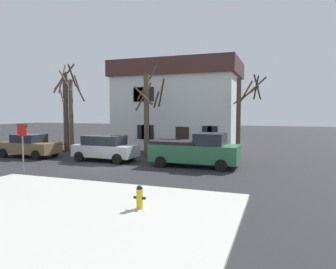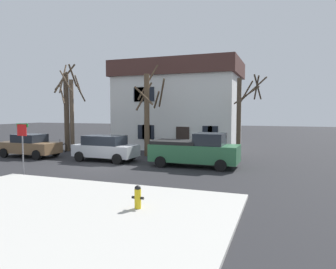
# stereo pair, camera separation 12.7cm
# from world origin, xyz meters

# --- Properties ---
(ground_plane) EXTENTS (120.00, 120.00, 0.00)m
(ground_plane) POSITION_xyz_m (0.00, 0.00, 0.00)
(ground_plane) COLOR #262628
(sidewalk_slab) EXTENTS (11.89, 7.62, 0.12)m
(sidewalk_slab) POSITION_xyz_m (3.19, -7.81, 0.06)
(sidewalk_slab) COLOR #B7B5AD
(sidewalk_slab) RESTS_ON ground_plane
(building_main) EXTENTS (11.15, 6.81, 7.81)m
(building_main) POSITION_xyz_m (1.35, 11.11, 3.98)
(building_main) COLOR white
(building_main) RESTS_ON ground_plane
(tree_bare_near) EXTENTS (2.08, 1.84, 7.47)m
(tree_bare_near) POSITION_xyz_m (-6.74, 5.50, 3.59)
(tree_bare_near) COLOR #4C3D2D
(tree_bare_near) RESTS_ON ground_plane
(tree_bare_mid) EXTENTS (2.19, 2.18, 7.36)m
(tree_bare_mid) POSITION_xyz_m (-6.36, 5.65, 3.46)
(tree_bare_mid) COLOR brown
(tree_bare_mid) RESTS_ON ground_plane
(tree_bare_far) EXTENTS (2.66, 2.44, 6.92)m
(tree_bare_far) POSITION_xyz_m (0.83, 5.25, 3.40)
(tree_bare_far) COLOR brown
(tree_bare_far) RESTS_ON ground_plane
(tree_bare_end) EXTENTS (2.49, 3.38, 5.80)m
(tree_bare_end) POSITION_xyz_m (7.59, 6.69, 3.30)
(tree_bare_end) COLOR #4C3D2D
(tree_bare_end) RESTS_ON ground_plane
(car_brown_sedan) EXTENTS (4.44, 2.15, 1.68)m
(car_brown_sedan) POSITION_xyz_m (-7.03, 1.63, 0.84)
(car_brown_sedan) COLOR brown
(car_brown_sedan) RESTS_ON ground_plane
(car_silver_wagon) EXTENTS (4.33, 2.20, 1.72)m
(car_silver_wagon) POSITION_xyz_m (-0.85, 1.95, 0.90)
(car_silver_wagon) COLOR #B7BABF
(car_silver_wagon) RESTS_ON ground_plane
(pickup_truck_green) EXTENTS (5.30, 2.31, 2.05)m
(pickup_truck_green) POSITION_xyz_m (5.43, 1.90, 0.99)
(pickup_truck_green) COLOR #2D6B42
(pickup_truck_green) RESTS_ON ground_plane
(fire_hydrant) EXTENTS (0.42, 0.22, 0.78)m
(fire_hydrant) POSITION_xyz_m (5.86, -7.01, 0.52)
(fire_hydrant) COLOR gold
(fire_hydrant) RESTS_ON sidewalk_slab
(street_sign_pole) EXTENTS (0.76, 0.07, 2.71)m
(street_sign_pole) POSITION_xyz_m (-2.36, -3.67, 1.90)
(street_sign_pole) COLOR slate
(street_sign_pole) RESTS_ON ground_plane
(bicycle_leaning) EXTENTS (1.67, 0.62, 1.03)m
(bicycle_leaning) POSITION_xyz_m (-6.98, 5.00, 0.37)
(bicycle_leaning) COLOR black
(bicycle_leaning) RESTS_ON ground_plane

